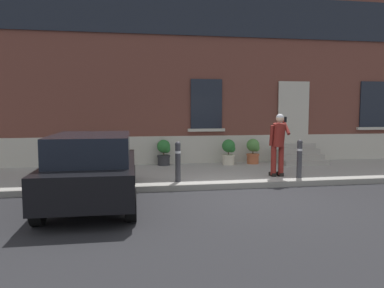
% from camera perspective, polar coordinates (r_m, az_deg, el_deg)
% --- Properties ---
extents(ground_plane, '(80.00, 80.00, 0.00)m').
position_cam_1_polar(ground_plane, '(8.72, 7.85, -8.09)').
color(ground_plane, '#232326').
extents(sidewalk, '(24.00, 3.60, 0.15)m').
position_cam_1_polar(sidewalk, '(11.35, 3.55, -4.53)').
color(sidewalk, '#99968E').
rests_on(sidewalk, ground).
extents(curb_edge, '(24.00, 0.12, 0.15)m').
position_cam_1_polar(curb_edge, '(9.58, 6.14, -6.39)').
color(curb_edge, gray).
rests_on(curb_edge, ground).
extents(building_facade, '(24.00, 1.52, 7.50)m').
position_cam_1_polar(building_facade, '(13.73, 1.21, 12.49)').
color(building_facade, brown).
rests_on(building_facade, ground).
extents(entrance_stoop, '(1.55, 1.28, 0.64)m').
position_cam_1_polar(entrance_stoop, '(13.65, 15.85, -1.72)').
color(entrance_stoop, '#9E998E').
rests_on(entrance_stoop, sidewalk).
extents(hatchback_car_black, '(1.84, 4.09, 1.50)m').
position_cam_1_polar(hatchback_car_black, '(8.18, -14.95, -3.49)').
color(hatchback_car_black, black).
rests_on(hatchback_car_black, ground).
extents(bollard_near_person, '(0.15, 0.15, 1.04)m').
position_cam_1_polar(bollard_near_person, '(10.58, 16.11, -1.96)').
color(bollard_near_person, '#333338').
rests_on(bollard_near_person, sidewalk).
extents(bollard_far_left, '(0.15, 0.15, 1.04)m').
position_cam_1_polar(bollard_far_left, '(9.60, -2.18, -2.47)').
color(bollard_far_left, '#333338').
rests_on(bollard_far_left, sidewalk).
extents(person_on_phone, '(0.51, 0.50, 1.75)m').
position_cam_1_polar(person_on_phone, '(10.54, 13.06, 0.47)').
color(person_on_phone, maroon).
rests_on(person_on_phone, sidewalk).
extents(planter_olive, '(0.44, 0.44, 0.86)m').
position_cam_1_polar(planter_olive, '(12.17, -14.41, -1.50)').
color(planter_olive, '#606B38').
rests_on(planter_olive, sidewalk).
extents(planter_charcoal, '(0.44, 0.44, 0.86)m').
position_cam_1_polar(planter_charcoal, '(12.46, -4.31, -1.19)').
color(planter_charcoal, '#2D2D30').
rests_on(planter_charcoal, sidewalk).
extents(planter_cream, '(0.44, 0.44, 0.86)m').
position_cam_1_polar(planter_cream, '(12.62, 5.64, -1.12)').
color(planter_cream, beige).
rests_on(planter_cream, sidewalk).
extents(planter_terracotta, '(0.44, 0.44, 0.86)m').
position_cam_1_polar(planter_terracotta, '(12.98, 9.34, -0.98)').
color(planter_terracotta, '#B25B38').
rests_on(planter_terracotta, sidewalk).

